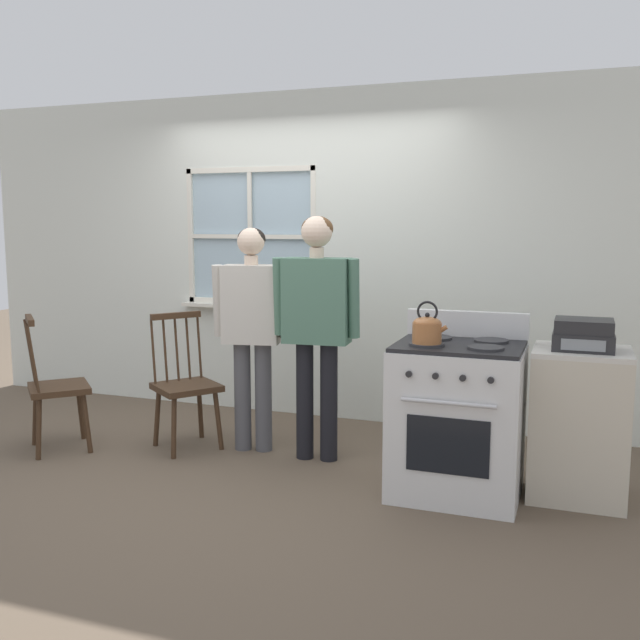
{
  "coord_description": "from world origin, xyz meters",
  "views": [
    {
      "loc": [
        2.13,
        -4.16,
        1.64
      ],
      "look_at": [
        0.54,
        0.18,
        1.0
      ],
      "focal_mm": 40.0,
      "sensor_mm": 36.0,
      "label": 1
    }
  ],
  "objects": [
    {
      "name": "chair_near_wall",
      "position": [
        -1.37,
        -0.13,
        0.45
      ],
      "size": [
        0.58,
        0.58,
        0.98
      ],
      "rotation": [
        0.0,
        0.0,
        2.37
      ],
      "color": "#3D2819",
      "rests_on": "ground_plane"
    },
    {
      "name": "ground_plane",
      "position": [
        0.0,
        0.0,
        0.0
      ],
      "size": [
        16.0,
        16.0,
        0.0
      ],
      "primitive_type": "plane",
      "color": "brown"
    },
    {
      "name": "side_counter",
      "position": [
        2.16,
        0.22,
        0.45
      ],
      "size": [
        0.55,
        0.5,
        0.9
      ],
      "color": "beige",
      "rests_on": "ground_plane"
    },
    {
      "name": "kettle",
      "position": [
        1.31,
        -0.11,
        1.02
      ],
      "size": [
        0.21,
        0.17,
        0.25
      ],
      "color": "#A86638",
      "rests_on": "stove"
    },
    {
      "name": "wall_back",
      "position": [
        0.03,
        1.4,
        1.34
      ],
      "size": [
        6.4,
        0.16,
        2.7
      ],
      "color": "silver",
      "rests_on": "ground_plane"
    },
    {
      "name": "potted_plant",
      "position": [
        -0.46,
        1.31,
        1.0
      ],
      "size": [
        0.15,
        0.15,
        0.29
      ],
      "color": "beige",
      "rests_on": "wall_back"
    },
    {
      "name": "stove",
      "position": [
        1.48,
        0.02,
        0.47
      ],
      "size": [
        0.75,
        0.68,
        1.08
      ],
      "color": "silver",
      "rests_on": "ground_plane"
    },
    {
      "name": "person_elderly_left",
      "position": [
        -0.04,
        0.36,
        0.96
      ],
      "size": [
        0.56,
        0.28,
        1.6
      ],
      "rotation": [
        0.0,
        0.0,
        0.19
      ],
      "color": "#4C4C51",
      "rests_on": "ground_plane"
    },
    {
      "name": "person_teen_center",
      "position": [
        0.46,
        0.33,
        1.03
      ],
      "size": [
        0.61,
        0.25,
        1.68
      ],
      "rotation": [
        0.0,
        0.0,
        0.09
      ],
      "color": "black",
      "rests_on": "ground_plane"
    },
    {
      "name": "chair_by_window",
      "position": [
        -0.53,
        0.24,
        0.45
      ],
      "size": [
        0.57,
        0.58,
        0.98
      ],
      "rotation": [
        0.0,
        0.0,
        0.93
      ],
      "color": "#3D2819",
      "rests_on": "ground_plane"
    },
    {
      "name": "stereo",
      "position": [
        2.16,
        0.2,
        0.99
      ],
      "size": [
        0.34,
        0.29,
        0.18
      ],
      "color": "#232326",
      "rests_on": "side_counter"
    }
  ]
}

